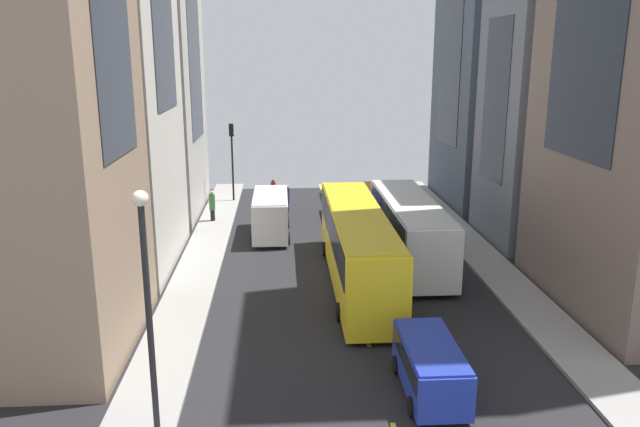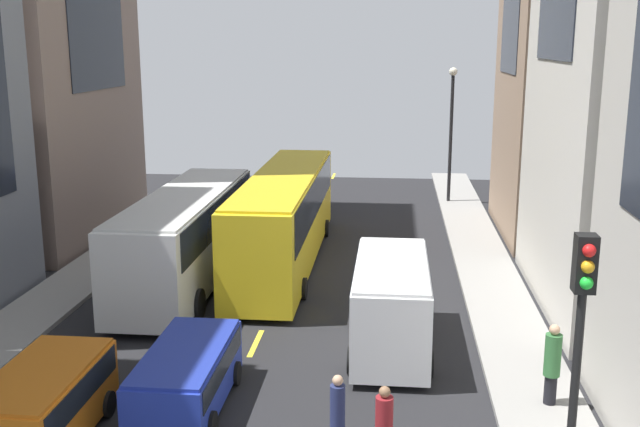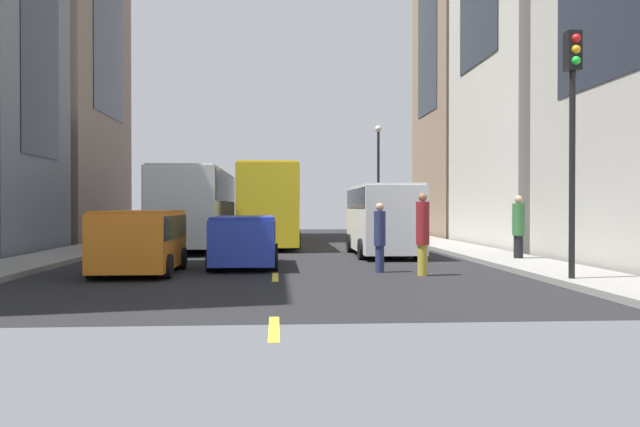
{
  "view_description": "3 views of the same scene",
  "coord_description": "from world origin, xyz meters",
  "px_view_note": "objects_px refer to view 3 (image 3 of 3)",
  "views": [
    {
      "loc": [
        3.19,
        29.31,
        10.76
      ],
      "look_at": [
        1.28,
        -1.55,
        2.77
      ],
      "focal_mm": 34.93,
      "sensor_mm": 36.0,
      "label": 1
    },
    {
      "loc": [
        3.9,
        -27.25,
        8.64
      ],
      "look_at": [
        1.01,
        1.83,
        1.91
      ],
      "focal_mm": 42.13,
      "sensor_mm": 36.0,
      "label": 2
    },
    {
      "loc": [
        0.05,
        -30.56,
        1.8
      ],
      "look_at": [
        1.95,
        -1.74,
        1.49
      ],
      "focal_mm": 36.53,
      "sensor_mm": 36.0,
      "label": 3
    }
  ],
  "objects_px": {
    "car_blue_1": "(245,237)",
    "pedestrian_crossing_near": "(423,232)",
    "pedestrian_walking_far": "(518,225)",
    "traffic_light_near_corner": "(573,106)",
    "pedestrian_waiting_curb": "(380,235)",
    "delivery_van_white": "(383,214)",
    "city_bus_white": "(197,202)",
    "car_orange_2": "(140,237)",
    "car_blue_0": "(253,219)",
    "streetcar_yellow": "(270,200)"
  },
  "relations": [
    {
      "from": "pedestrian_crossing_near",
      "to": "pedestrian_walking_far",
      "type": "height_order",
      "value": "pedestrian_walking_far"
    },
    {
      "from": "delivery_van_white",
      "to": "pedestrian_waiting_curb",
      "type": "xyz_separation_m",
      "value": [
        -1.07,
        -5.97,
        -0.5
      ]
    },
    {
      "from": "car_blue_1",
      "to": "pedestrian_walking_far",
      "type": "bearing_deg",
      "value": 5.16
    },
    {
      "from": "car_blue_0",
      "to": "traffic_light_near_corner",
      "type": "xyz_separation_m",
      "value": [
        8.32,
        -27.38,
        3.09
      ]
    },
    {
      "from": "delivery_van_white",
      "to": "pedestrian_waiting_curb",
      "type": "bearing_deg",
      "value": -100.21
    },
    {
      "from": "city_bus_white",
      "to": "traffic_light_near_corner",
      "type": "relative_size",
      "value": 1.96
    },
    {
      "from": "pedestrian_waiting_curb",
      "to": "pedestrian_walking_far",
      "type": "xyz_separation_m",
      "value": [
        4.9,
        2.7,
        0.18
      ]
    },
    {
      "from": "car_blue_0",
      "to": "car_blue_1",
      "type": "bearing_deg",
      "value": -88.49
    },
    {
      "from": "city_bus_white",
      "to": "car_blue_1",
      "type": "bearing_deg",
      "value": -74.69
    },
    {
      "from": "traffic_light_near_corner",
      "to": "delivery_van_white",
      "type": "bearing_deg",
      "value": 107.63
    },
    {
      "from": "pedestrian_crossing_near",
      "to": "pedestrian_waiting_curb",
      "type": "bearing_deg",
      "value": 148.39
    },
    {
      "from": "car_orange_2",
      "to": "pedestrian_waiting_curb",
      "type": "distance_m",
      "value": 6.45
    },
    {
      "from": "pedestrian_crossing_near",
      "to": "pedestrian_walking_far",
      "type": "relative_size",
      "value": 1.07
    },
    {
      "from": "delivery_van_white",
      "to": "car_orange_2",
      "type": "height_order",
      "value": "delivery_van_white"
    },
    {
      "from": "car_blue_0",
      "to": "streetcar_yellow",
      "type": "bearing_deg",
      "value": -83.28
    },
    {
      "from": "city_bus_white",
      "to": "pedestrian_waiting_curb",
      "type": "height_order",
      "value": "city_bus_white"
    },
    {
      "from": "pedestrian_walking_far",
      "to": "traffic_light_near_corner",
      "type": "distance_m",
      "value": 6.56
    },
    {
      "from": "city_bus_white",
      "to": "delivery_van_white",
      "type": "height_order",
      "value": "city_bus_white"
    },
    {
      "from": "pedestrian_waiting_curb",
      "to": "car_orange_2",
      "type": "bearing_deg",
      "value": -2.92
    },
    {
      "from": "delivery_van_white",
      "to": "car_orange_2",
      "type": "bearing_deg",
      "value": -141.85
    },
    {
      "from": "delivery_van_white",
      "to": "pedestrian_waiting_curb",
      "type": "relative_size",
      "value": 2.98
    },
    {
      "from": "car_blue_0",
      "to": "pedestrian_waiting_curb",
      "type": "relative_size",
      "value": 2.22
    },
    {
      "from": "pedestrian_crossing_near",
      "to": "traffic_light_near_corner",
      "type": "relative_size",
      "value": 0.38
    },
    {
      "from": "car_blue_1",
      "to": "pedestrian_waiting_curb",
      "type": "bearing_deg",
      "value": -26.94
    },
    {
      "from": "pedestrian_walking_far",
      "to": "pedestrian_waiting_curb",
      "type": "bearing_deg",
      "value": -81.98
    },
    {
      "from": "pedestrian_walking_far",
      "to": "city_bus_white",
      "type": "bearing_deg",
      "value": -147.9
    },
    {
      "from": "car_blue_0",
      "to": "pedestrian_crossing_near",
      "type": "bearing_deg",
      "value": -78.05
    },
    {
      "from": "car_orange_2",
      "to": "pedestrian_crossing_near",
      "type": "xyz_separation_m",
      "value": [
        7.43,
        -0.99,
        0.15
      ]
    },
    {
      "from": "car_blue_1",
      "to": "pedestrian_crossing_near",
      "type": "bearing_deg",
      "value": -30.96
    },
    {
      "from": "car_blue_0",
      "to": "car_orange_2",
      "type": "distance_m",
      "value": 24.3
    },
    {
      "from": "city_bus_white",
      "to": "pedestrian_walking_far",
      "type": "bearing_deg",
      "value": -37.11
    },
    {
      "from": "car_orange_2",
      "to": "pedestrian_walking_far",
      "type": "height_order",
      "value": "pedestrian_walking_far"
    },
    {
      "from": "pedestrian_walking_far",
      "to": "streetcar_yellow",
      "type": "bearing_deg",
      "value": -165.71
    },
    {
      "from": "city_bus_white",
      "to": "car_blue_1",
      "type": "relative_size",
      "value": 2.59
    },
    {
      "from": "city_bus_white",
      "to": "pedestrian_walking_far",
      "type": "xyz_separation_m",
      "value": [
        11.21,
        -8.48,
        -0.81
      ]
    },
    {
      "from": "streetcar_yellow",
      "to": "car_blue_1",
      "type": "bearing_deg",
      "value": -92.8
    },
    {
      "from": "car_orange_2",
      "to": "traffic_light_near_corner",
      "type": "relative_size",
      "value": 0.71
    },
    {
      "from": "streetcar_yellow",
      "to": "car_blue_0",
      "type": "distance_m",
      "value": 10.21
    },
    {
      "from": "car_orange_2",
      "to": "delivery_van_white",
      "type": "bearing_deg",
      "value": 38.15
    },
    {
      "from": "city_bus_white",
      "to": "traffic_light_near_corner",
      "type": "xyz_separation_m",
      "value": [
        10.26,
        -14.29,
        2.09
      ]
    },
    {
      "from": "delivery_van_white",
      "to": "pedestrian_crossing_near",
      "type": "xyz_separation_m",
      "value": [
        -0.1,
        -6.9,
        -0.37
      ]
    },
    {
      "from": "car_blue_0",
      "to": "pedestrian_walking_far",
      "type": "xyz_separation_m",
      "value": [
        9.26,
        -21.57,
        0.19
      ]
    },
    {
      "from": "car_orange_2",
      "to": "traffic_light_near_corner",
      "type": "height_order",
      "value": "traffic_light_near_corner"
    },
    {
      "from": "pedestrian_waiting_curb",
      "to": "pedestrian_crossing_near",
      "type": "height_order",
      "value": "pedestrian_crossing_near"
    },
    {
      "from": "car_blue_0",
      "to": "pedestrian_crossing_near",
      "type": "distance_m",
      "value": 25.76
    },
    {
      "from": "city_bus_white",
      "to": "delivery_van_white",
      "type": "xyz_separation_m",
      "value": [
        7.38,
        -5.2,
        -0.49
      ]
    },
    {
      "from": "delivery_van_white",
      "to": "pedestrian_walking_far",
      "type": "bearing_deg",
      "value": -40.54
    },
    {
      "from": "city_bus_white",
      "to": "car_blue_1",
      "type": "xyz_separation_m",
      "value": [
        2.54,
        -9.26,
        -1.12
      ]
    },
    {
      "from": "car_orange_2",
      "to": "traffic_light_near_corner",
      "type": "distance_m",
      "value": 11.32
    },
    {
      "from": "pedestrian_waiting_curb",
      "to": "traffic_light_near_corner",
      "type": "xyz_separation_m",
      "value": [
        3.96,
        -3.12,
        3.08
      ]
    }
  ]
}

